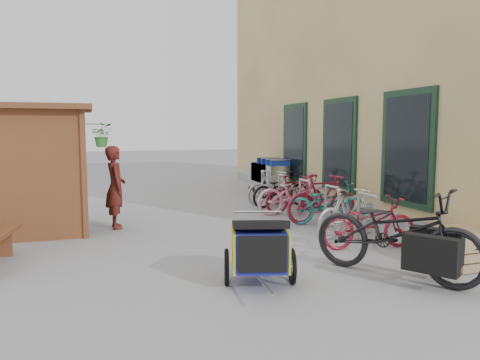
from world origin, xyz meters
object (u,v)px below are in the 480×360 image
object	(u,v)px
shopping_carts	(267,173)
bike_6	(281,189)
bike_5	(295,194)
person_kiosk	(115,187)
bike_3	(322,198)
bike_4	(294,193)
bike_7	(272,188)
kiosk	(27,151)
bike_0	(369,223)
bike_1	(350,212)
bike_2	(327,203)
pallet_stack	(460,247)
child_trailer	(260,246)
cargo_bike	(397,233)

from	to	relation	value
shopping_carts	bike_6	xyz separation A→B (m)	(-0.57, -2.43, -0.21)
bike_5	person_kiosk	bearing A→B (deg)	94.32
bike_3	bike_5	distance (m)	1.23
bike_4	bike_5	bearing A→B (deg)	-27.20
bike_7	kiosk	bearing A→B (deg)	96.62
bike_0	bike_7	size ratio (longest dim) A/B	1.09
bike_1	bike_2	distance (m)	1.14
pallet_stack	bike_5	world-z (taller)	bike_5
kiosk	shopping_carts	xyz separation A→B (m)	(6.28, 3.97, -0.90)
pallet_stack	person_kiosk	size ratio (longest dim) A/B	0.73
pallet_stack	bike_2	size ratio (longest dim) A/B	0.71
shopping_carts	bike_5	xyz separation A→B (m)	(-0.63, -3.37, -0.20)
child_trailer	cargo_bike	bearing A→B (deg)	5.84
pallet_stack	bike_2	bearing A→B (deg)	100.45
bike_2	bike_5	size ratio (longest dim) A/B	1.13
person_kiosk	bike_6	xyz separation A→B (m)	(4.16, 1.39, -0.37)
bike_2	bike_4	xyz separation A→B (m)	(-0.14, 1.30, 0.04)
child_trailer	bike_0	world-z (taller)	child_trailer
shopping_carts	bike_2	size ratio (longest dim) A/B	1.25
bike_6	cargo_bike	bearing A→B (deg)	160.68
bike_1	bike_3	world-z (taller)	bike_3
bike_1	bike_6	size ratio (longest dim) A/B	0.88
shopping_carts	kiosk	bearing A→B (deg)	-147.66
bike_3	bike_2	bearing A→B (deg)	173.03
bike_6	shopping_carts	bearing A→B (deg)	-24.25
bike_2	bike_5	bearing A→B (deg)	17.36
shopping_carts	bike_7	world-z (taller)	shopping_carts
bike_4	bike_3	bearing A→B (deg)	-173.41
kiosk	cargo_bike	xyz separation A→B (m)	(4.86, -4.26, -0.96)
child_trailer	bike_3	world-z (taller)	bike_3
cargo_bike	bike_7	size ratio (longest dim) A/B	1.58
pallet_stack	bike_1	size ratio (longest dim) A/B	0.80
pallet_stack	bike_7	xyz separation A→B (m)	(-0.67, 5.82, 0.24)
child_trailer	bike_1	xyz separation A→B (m)	(2.49, 1.98, -0.04)
bike_3	bike_4	size ratio (longest dim) A/B	0.93
bike_4	cargo_bike	bearing A→B (deg)	170.81
bike_4	bike_2	bearing A→B (deg)	-174.53
pallet_stack	bike_0	world-z (taller)	bike_0
person_kiosk	bike_1	distance (m)	4.55
bike_1	bike_3	distance (m)	1.35
person_kiosk	bike_3	distance (m)	4.25
cargo_bike	bike_4	distance (m)	4.79
bike_1	bike_6	bearing A→B (deg)	-14.46
person_kiosk	bike_7	distance (m)	4.45
bike_1	bike_4	size ratio (longest dim) A/B	0.81
pallet_stack	bike_3	world-z (taller)	bike_3
shopping_carts	bike_6	world-z (taller)	shopping_carts
bike_6	bike_1	bearing A→B (deg)	166.56
cargo_bike	child_trailer	bearing A→B (deg)	139.02
cargo_bike	bike_1	xyz separation A→B (m)	(0.70, 2.29, -0.15)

